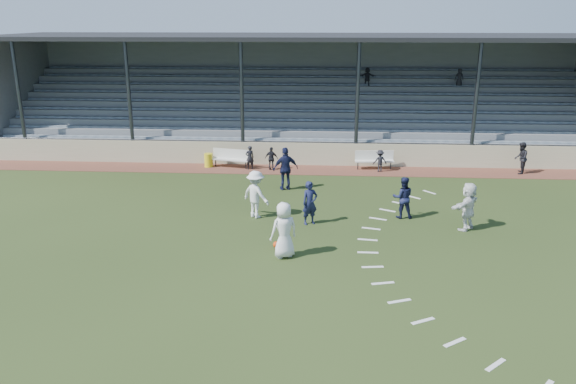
% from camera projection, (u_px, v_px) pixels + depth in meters
% --- Properties ---
extents(ground, '(90.00, 90.00, 0.00)m').
position_uv_depth(ground, '(283.00, 251.00, 19.00)').
color(ground, '#243315').
rests_on(ground, ground).
extents(cinder_track, '(34.00, 2.00, 0.02)m').
position_uv_depth(cinder_track, '(298.00, 170.00, 29.00)').
color(cinder_track, brown).
rests_on(cinder_track, ground).
extents(retaining_wall, '(34.00, 0.18, 1.20)m').
position_uv_depth(retaining_wall, '(299.00, 154.00, 29.82)').
color(retaining_wall, '#B8AF8E').
rests_on(retaining_wall, ground).
extents(bench_left, '(2.04, 0.90, 0.95)m').
position_uv_depth(bench_left, '(231.00, 157.00, 29.32)').
color(bench_left, silver).
rests_on(bench_left, cinder_track).
extents(bench_right, '(2.03, 0.62, 0.95)m').
position_uv_depth(bench_right, '(374.00, 158.00, 29.01)').
color(bench_right, silver).
rests_on(bench_right, cinder_track).
extents(trash_bin, '(0.44, 0.44, 0.71)m').
position_uv_depth(trash_bin, '(209.00, 160.00, 29.44)').
color(trash_bin, gold).
rests_on(trash_bin, cinder_track).
extents(football, '(0.22, 0.22, 0.22)m').
position_uv_depth(football, '(276.00, 245.00, 19.21)').
color(football, red).
rests_on(football, ground).
extents(player_white_lead, '(1.09, 0.96, 1.87)m').
position_uv_depth(player_white_lead, '(284.00, 230.00, 18.25)').
color(player_white_lead, silver).
rests_on(player_white_lead, ground).
extents(player_navy_lead, '(0.73, 0.63, 1.68)m').
position_uv_depth(player_navy_lead, '(310.00, 203.00, 21.21)').
color(player_navy_lead, '#15193A').
rests_on(player_navy_lead, ground).
extents(player_navy_mid, '(0.82, 0.65, 1.66)m').
position_uv_depth(player_navy_mid, '(403.00, 197.00, 21.88)').
color(player_navy_mid, '#15193A').
rests_on(player_navy_mid, ground).
extents(player_white_wing, '(1.40, 1.28, 1.88)m').
position_uv_depth(player_white_wing, '(256.00, 194.00, 21.90)').
color(player_white_wing, silver).
rests_on(player_white_wing, ground).
extents(player_navy_wing, '(1.24, 0.81, 1.97)m').
position_uv_depth(player_navy_wing, '(286.00, 169.00, 25.44)').
color(player_navy_wing, '#15193A').
rests_on(player_navy_wing, ground).
extents(player_white_back, '(1.50, 1.62, 1.81)m').
position_uv_depth(player_white_back, '(468.00, 206.00, 20.65)').
color(player_white_back, silver).
rests_on(player_white_back, ground).
extents(official, '(0.84, 0.94, 1.59)m').
position_uv_depth(official, '(521.00, 158.00, 28.06)').
color(official, black).
rests_on(official, cinder_track).
extents(sub_left_near, '(0.53, 0.45, 1.23)m').
position_uv_depth(sub_left_near, '(250.00, 158.00, 28.90)').
color(sub_left_near, black).
rests_on(sub_left_near, cinder_track).
extents(sub_left_far, '(0.74, 0.41, 1.19)m').
position_uv_depth(sub_left_far, '(272.00, 159.00, 28.79)').
color(sub_left_far, black).
rests_on(sub_left_far, cinder_track).
extents(sub_right, '(0.80, 0.56, 1.12)m').
position_uv_depth(sub_right, '(380.00, 161.00, 28.49)').
color(sub_right, black).
rests_on(sub_right, cinder_track).
extents(grandstand, '(34.60, 9.00, 6.61)m').
position_uv_depth(grandstand, '(303.00, 110.00, 33.83)').
color(grandstand, slate).
rests_on(grandstand, ground).
extents(penalty_arc, '(3.89, 14.63, 0.01)m').
position_uv_depth(penalty_arc, '(406.00, 253.00, 18.75)').
color(penalty_arc, silver).
rests_on(penalty_arc, ground).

